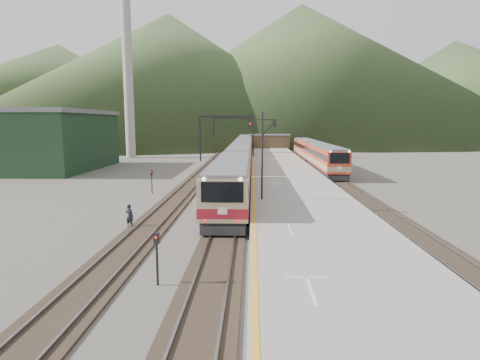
{
  "coord_description": "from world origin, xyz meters",
  "views": [
    {
      "loc": [
        1.74,
        -15.33,
        6.8
      ],
      "look_at": [
        0.68,
        17.99,
        2.0
      ],
      "focal_mm": 30.0,
      "sensor_mm": 36.0,
      "label": 1
    }
  ],
  "objects_px": {
    "second_train": "(314,154)",
    "main_train": "(242,153)",
    "signal_mast": "(262,146)",
    "worker": "(130,216)"
  },
  "relations": [
    {
      "from": "signal_mast",
      "to": "worker",
      "type": "xyz_separation_m",
      "value": [
        -8.71,
        -4.8,
        -4.26
      ]
    },
    {
      "from": "main_train",
      "to": "signal_mast",
      "type": "height_order",
      "value": "signal_mast"
    },
    {
      "from": "main_train",
      "to": "signal_mast",
      "type": "distance_m",
      "value": 33.81
    },
    {
      "from": "main_train",
      "to": "second_train",
      "type": "distance_m",
      "value": 11.5
    },
    {
      "from": "second_train",
      "to": "signal_mast",
      "type": "height_order",
      "value": "signal_mast"
    },
    {
      "from": "main_train",
      "to": "second_train",
      "type": "xyz_separation_m",
      "value": [
        11.5,
        -0.02,
        -0.17
      ]
    },
    {
      "from": "main_train",
      "to": "second_train",
      "type": "relative_size",
      "value": 2.22
    },
    {
      "from": "second_train",
      "to": "main_train",
      "type": "bearing_deg",
      "value": 179.9
    },
    {
      "from": "main_train",
      "to": "worker",
      "type": "xyz_separation_m",
      "value": [
        -6.26,
        -38.38,
        -1.28
      ]
    },
    {
      "from": "signal_mast",
      "to": "worker",
      "type": "bearing_deg",
      "value": -151.15
    }
  ]
}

